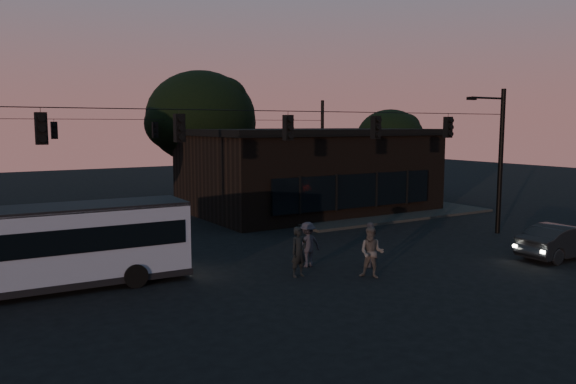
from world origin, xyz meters
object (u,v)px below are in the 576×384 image
bus (35,245)px  car (563,241)px  building (308,170)px  pedestrian_b (372,253)px  pedestrian_c (370,244)px  pedestrian_a (299,252)px  pedestrian_d (308,244)px

bus → car: (19.83, -6.54, -0.89)m
building → pedestrian_b: 16.93m
pedestrian_b → pedestrian_c: (1.02, 1.28, -0.04)m
bus → car: bearing=-15.6°
building → car: building is taller
bus → pedestrian_b: bus is taller
bus → pedestrian_a: size_ratio=5.48×
building → pedestrian_c: size_ratio=8.43×
pedestrian_a → pedestrian_c: (3.23, -0.28, -0.03)m
pedestrian_b → pedestrian_d: 2.85m
building → bus: size_ratio=1.48×
pedestrian_a → pedestrian_d: 1.54m
building → bus: building is taller
pedestrian_a → pedestrian_d: size_ratio=1.04×
building → bus: bearing=-149.9°
building → bus: (-18.16, -10.52, -1.08)m
car → pedestrian_d: (-10.09, 4.52, 0.17)m
pedestrian_b → pedestrian_a: bearing=-165.0°
car → pedestrian_b: (-8.99, 1.89, 0.22)m
building → pedestrian_d: building is taller
building → car: 17.26m
pedestrian_b → pedestrian_c: bearing=101.6°
bus → pedestrian_c: size_ratio=5.68×
building → car: size_ratio=3.47×
pedestrian_d → building: bearing=-125.0°
building → bus: 21.02m
pedestrian_c → pedestrian_d: size_ratio=1.01×
building → pedestrian_a: 16.71m
car → pedestrian_d: 11.06m
bus → pedestrian_c: bearing=-13.2°
pedestrian_a → pedestrian_b: pedestrian_b is taller
car → pedestrian_a: bearing=74.2°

